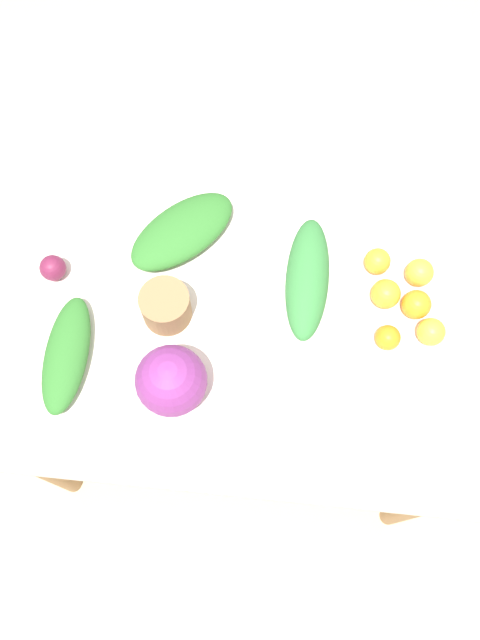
{
  "coord_description": "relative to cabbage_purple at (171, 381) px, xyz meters",
  "views": [
    {
      "loc": [
        0.06,
        -0.6,
        2.32
      ],
      "look_at": [
        0.0,
        0.0,
        0.79
      ],
      "focal_mm": 35.0,
      "sensor_mm": 36.0,
      "label": 1
    }
  ],
  "objects": [
    {
      "name": "beet_root",
      "position": [
        -0.37,
        0.3,
        -0.05
      ],
      "size": [
        0.07,
        0.07,
        0.07
      ],
      "primitive_type": "sphere",
      "color": "maroon",
      "rests_on": "dining_table"
    },
    {
      "name": "orange_5",
      "position": [
        0.5,
        0.4,
        -0.05
      ],
      "size": [
        0.07,
        0.07,
        0.07
      ],
      "primitive_type": "sphere",
      "color": "orange",
      "rests_on": "dining_table"
    },
    {
      "name": "orange_3",
      "position": [
        0.65,
        0.21,
        -0.05
      ],
      "size": [
        0.07,
        0.07,
        0.07
      ],
      "primitive_type": "sphere",
      "color": "#F9A833",
      "rests_on": "dining_table"
    },
    {
      "name": "orange_2",
      "position": [
        0.61,
        0.28,
        -0.05
      ],
      "size": [
        0.08,
        0.08,
        0.08
      ],
      "primitive_type": "sphere",
      "color": "orange",
      "rests_on": "dining_table"
    },
    {
      "name": "paper_bag",
      "position": [
        -0.05,
        0.21,
        -0.04
      ],
      "size": [
        0.13,
        0.13,
        0.1
      ],
      "primitive_type": "cylinder",
      "color": "olive",
      "rests_on": "dining_table"
    },
    {
      "name": "dining_table",
      "position": [
        0.15,
        0.2,
        -0.2
      ],
      "size": [
        1.26,
        0.89,
        0.77
      ],
      "color": "silver",
      "rests_on": "ground_plane"
    },
    {
      "name": "greens_bunch_beet_tops",
      "position": [
        0.32,
        0.33,
        -0.04
      ],
      "size": [
        0.12,
        0.36,
        0.09
      ],
      "primitive_type": "ellipsoid",
      "rotation": [
        0.0,
        0.0,
        1.56
      ],
      "color": "#337538",
      "rests_on": "dining_table"
    },
    {
      "name": "greens_bunch_dandelion",
      "position": [
        -0.29,
        0.06,
        -0.06
      ],
      "size": [
        0.11,
        0.32,
        0.06
      ],
      "primitive_type": "ellipsoid",
      "rotation": [
        0.0,
        0.0,
        4.72
      ],
      "color": "#2D6B28",
      "rests_on": "dining_table"
    },
    {
      "name": "greens_bunch_kale",
      "position": [
        -0.04,
        0.44,
        -0.05
      ],
      "size": [
        0.35,
        0.35,
        0.07
      ],
      "primitive_type": "ellipsoid",
      "rotation": [
        0.0,
        0.0,
        0.79
      ],
      "color": "#2D6B28",
      "rests_on": "dining_table"
    },
    {
      "name": "ground_plane",
      "position": [
        0.15,
        0.2,
        -0.86
      ],
      "size": [
        8.0,
        8.0,
        0.0
      ],
      "primitive_type": "plane",
      "color": "#C6B289"
    },
    {
      "name": "orange_1",
      "position": [
        0.53,
        0.31,
        -0.05
      ],
      "size": [
        0.08,
        0.08,
        0.08
      ],
      "primitive_type": "sphere",
      "color": "orange",
      "rests_on": "dining_table"
    },
    {
      "name": "orange_4",
      "position": [
        0.62,
        0.38,
        -0.05
      ],
      "size": [
        0.08,
        0.08,
        0.08
      ],
      "primitive_type": "sphere",
      "color": "#F9A833",
      "rests_on": "dining_table"
    },
    {
      "name": "cabbage_purple",
      "position": [
        0.0,
        0.0,
        0.0
      ],
      "size": [
        0.18,
        0.18,
        0.18
      ],
      "primitive_type": "sphere",
      "color": "#7A2D75",
      "rests_on": "dining_table"
    },
    {
      "name": "orange_0",
      "position": [
        0.53,
        0.19,
        -0.06
      ],
      "size": [
        0.07,
        0.07,
        0.07
      ],
      "primitive_type": "sphere",
      "color": "orange",
      "rests_on": "dining_table"
    }
  ]
}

